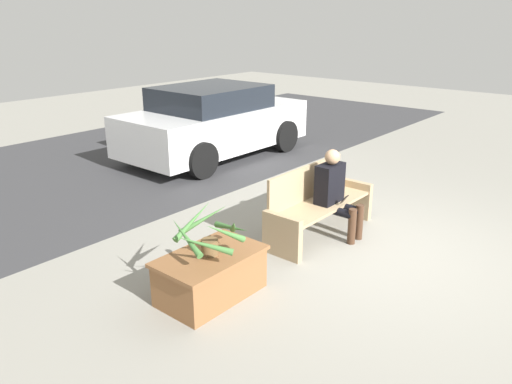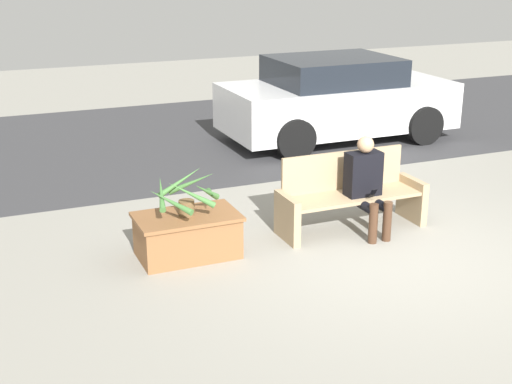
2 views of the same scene
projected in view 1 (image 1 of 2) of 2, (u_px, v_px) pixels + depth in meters
ground_plane at (380, 251)px, 6.23m from camera, size 30.00×30.00×0.00m
road_surface at (106, 165)px, 9.83m from camera, size 20.00×6.00×0.01m
bench at (317, 204)px, 6.62m from camera, size 1.80×0.55×0.91m
person_seated at (335, 190)px, 6.51m from camera, size 0.42×0.58×1.16m
planter_box at (211, 274)px, 5.16m from camera, size 1.12×0.68×0.48m
potted_plant at (211, 233)px, 5.00m from camera, size 0.79×0.79×0.49m
parked_car at (214, 122)px, 10.21m from camera, size 3.99×1.98×1.46m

